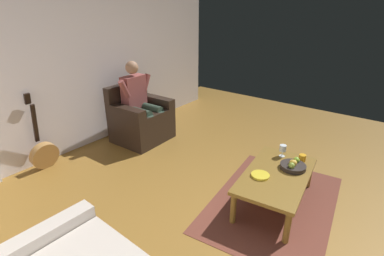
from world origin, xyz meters
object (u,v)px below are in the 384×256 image
object	(u,v)px
decorative_dish	(260,175)
candle_jar	(302,158)
person_seated	(140,100)
fruit_bowl	(293,166)
wine_glass_near	(283,149)
guitar	(44,153)
armchair	(140,120)
coffee_table	(276,177)

from	to	relation	value
decorative_dish	candle_jar	xyz separation A→B (m)	(-0.60, 0.24, 0.03)
person_seated	fruit_bowl	size ratio (longest dim) A/B	4.55
person_seated	candle_jar	distance (m)	2.53
candle_jar	fruit_bowl	bearing A→B (deg)	-5.75
decorative_dish	candle_jar	distance (m)	0.65
decorative_dish	candle_jar	size ratio (longest dim) A/B	2.40
wine_glass_near	candle_jar	world-z (taller)	wine_glass_near
guitar	candle_jar	world-z (taller)	guitar
guitar	candle_jar	distance (m)	3.31
person_seated	fruit_bowl	distance (m)	2.51
wine_glass_near	decorative_dish	bearing A→B (deg)	-1.35
person_seated	candle_jar	xyz separation A→B (m)	(-0.16, 2.52, -0.26)
wine_glass_near	fruit_bowl	world-z (taller)	wine_glass_near
person_seated	decorative_dish	distance (m)	2.34
fruit_bowl	candle_jar	size ratio (longest dim) A/B	3.47
guitar	wine_glass_near	size ratio (longest dim) A/B	7.02
fruit_bowl	candle_jar	xyz separation A→B (m)	(-0.24, 0.02, 0.00)
armchair	coffee_table	distance (m)	2.43
armchair	coffee_table	xyz separation A→B (m)	(0.28, 2.41, 0.00)
person_seated	guitar	world-z (taller)	person_seated
person_seated	candle_jar	world-z (taller)	person_seated
armchair	person_seated	world-z (taller)	person_seated
wine_glass_near	decorative_dish	xyz separation A→B (m)	(0.56, -0.01, -0.09)
armchair	guitar	world-z (taller)	guitar
person_seated	wine_glass_near	world-z (taller)	person_seated
person_seated	coffee_table	bearing A→B (deg)	81.71
armchair	wine_glass_near	world-z (taller)	armchair
guitar	decorative_dish	distance (m)	2.84
armchair	fruit_bowl	distance (m)	2.52
wine_glass_near	decorative_dish	distance (m)	0.57
guitar	decorative_dish	size ratio (longest dim) A/B	5.36
person_seated	guitar	size ratio (longest dim) A/B	1.23
wine_glass_near	fruit_bowl	size ratio (longest dim) A/B	0.53
fruit_bowl	decorative_dish	size ratio (longest dim) A/B	1.44
coffee_table	guitar	size ratio (longest dim) A/B	1.17
coffee_table	fruit_bowl	bearing A→B (deg)	154.65
fruit_bowl	person_seated	bearing A→B (deg)	-91.75
coffee_table	wine_glass_near	bearing A→B (deg)	-165.49
candle_jar	coffee_table	bearing A→B (deg)	-15.39
armchair	candle_jar	xyz separation A→B (m)	(-0.16, 2.54, 0.09)
coffee_table	person_seated	bearing A→B (deg)	-96.74
coffee_table	guitar	xyz separation A→B (m)	(1.15, -2.78, -0.11)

